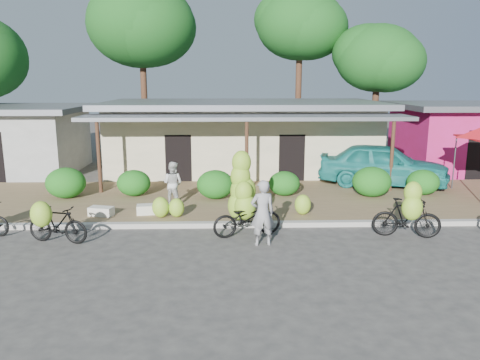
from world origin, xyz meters
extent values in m
plane|color=#3D3B39|center=(0.00, 0.00, 0.00)|extent=(100.00, 100.00, 0.00)
cube|color=olive|center=(0.00, 5.00, 0.06)|extent=(60.00, 6.00, 0.12)
cube|color=#A8A399|center=(0.00, 2.00, 0.07)|extent=(60.00, 0.25, 0.15)
cube|color=beige|center=(0.00, 11.00, 1.55)|extent=(12.00, 6.00, 3.10)
cube|color=slate|center=(0.00, 11.00, 3.23)|extent=(13.00, 7.00, 0.25)
cube|color=black|center=(0.00, 8.05, 1.10)|extent=(1.40, 0.12, 2.20)
cube|color=slate|center=(0.00, 7.00, 2.90)|extent=(13.00, 2.00, 0.15)
cylinder|color=#472E1C|center=(-5.60, 6.10, 1.43)|extent=(0.14, 0.14, 2.85)
cylinder|color=#472E1C|center=(0.00, 6.10, 1.43)|extent=(0.14, 0.14, 2.85)
cylinder|color=#472E1C|center=(5.60, 6.10, 1.43)|extent=(0.14, 0.14, 2.85)
cube|color=#C01D6F|center=(10.50, 11.00, 1.50)|extent=(5.00, 5.00, 3.00)
cube|color=slate|center=(10.50, 11.00, 3.12)|extent=(6.00, 6.00, 0.25)
cube|color=#ABABA6|center=(-11.00, 11.00, 1.45)|extent=(6.00, 5.00, 2.90)
cube|color=slate|center=(-11.00, 11.00, 3.02)|extent=(7.00, 6.00, 0.25)
cylinder|color=#472E1C|center=(-5.50, 16.00, 3.91)|extent=(0.36, 0.36, 7.82)
ellipsoid|color=#104016|center=(-5.50, 16.00, 7.38)|extent=(5.99, 5.99, 4.79)
ellipsoid|color=#104016|center=(-6.00, 16.30, 7.68)|extent=(5.09, 5.09, 4.07)
cylinder|color=#472E1C|center=(3.50, 16.50, 3.95)|extent=(0.36, 0.36, 7.89)
ellipsoid|color=#104016|center=(3.50, 16.50, 7.46)|extent=(5.04, 5.04, 4.03)
ellipsoid|color=#104016|center=(3.00, 16.80, 7.76)|extent=(4.29, 4.29, 3.43)
cylinder|color=#472E1C|center=(7.50, 14.50, 2.91)|extent=(0.36, 0.36, 5.82)
ellipsoid|color=#104016|center=(7.50, 14.50, 5.50)|extent=(4.54, 4.54, 3.63)
ellipsoid|color=#104016|center=(7.00, 14.80, 5.80)|extent=(3.86, 3.86, 3.09)
ellipsoid|color=#135515|center=(-6.63, 5.27, 0.68)|extent=(1.43, 1.29, 1.12)
ellipsoid|color=#135515|center=(-4.22, 5.53, 0.60)|extent=(1.24, 1.12, 0.97)
ellipsoid|color=#135515|center=(-1.18, 5.01, 0.64)|extent=(1.34, 1.21, 1.04)
ellipsoid|color=#135515|center=(1.37, 5.42, 0.57)|extent=(1.17, 1.05, 0.91)
ellipsoid|color=#135515|center=(4.58, 5.17, 0.67)|extent=(1.42, 1.28, 1.11)
ellipsoid|color=#135515|center=(6.60, 5.41, 0.59)|extent=(1.21, 1.09, 0.95)
cylinder|color=#59595E|center=(8.18, 6.33, 1.17)|extent=(0.05, 0.05, 2.10)
imported|color=black|center=(-5.36, 0.75, 0.52)|extent=(1.80, 0.88, 1.04)
ellipsoid|color=#8CCA32|center=(-5.51, 0.12, 0.99)|extent=(0.55, 0.46, 0.68)
imported|color=black|center=(-0.19, 1.17, 0.52)|extent=(2.10, 1.19, 1.04)
ellipsoid|color=#8CCA32|center=(-0.39, 1.68, 0.75)|extent=(0.71, 0.60, 0.88)
ellipsoid|color=#8CCA32|center=(-0.29, 1.71, 1.18)|extent=(0.75, 0.63, 0.93)
ellipsoid|color=#8CCA32|center=(-0.37, 1.69, 1.62)|extent=(0.58, 0.49, 0.73)
ellipsoid|color=#8CCA32|center=(-0.34, 1.70, 2.03)|extent=(0.55, 0.47, 0.69)
ellipsoid|color=#8CCA32|center=(-0.25, 1.36, 0.81)|extent=(0.62, 0.52, 0.77)
ellipsoid|color=#8CCA32|center=(-0.29, 1.35, 1.25)|extent=(0.50, 0.43, 0.63)
imported|color=black|center=(4.27, 0.94, 0.56)|extent=(1.94, 0.90, 1.13)
ellipsoid|color=#8CCA32|center=(4.14, 0.30, 1.04)|extent=(0.55, 0.47, 0.69)
ellipsoid|color=#8CCA32|center=(4.15, 0.35, 1.44)|extent=(0.47, 0.40, 0.59)
ellipsoid|color=#8CCA32|center=(-2.84, 2.67, 0.45)|extent=(0.53, 0.45, 0.66)
ellipsoid|color=#8CCA32|center=(-2.35, 2.70, 0.42)|extent=(0.48, 0.41, 0.60)
ellipsoid|color=#8CCA32|center=(1.66, 2.87, 0.45)|extent=(0.52, 0.44, 0.65)
cube|color=silver|center=(-3.24, 3.09, 0.27)|extent=(0.90, 0.51, 0.30)
cube|color=silver|center=(-4.76, 2.93, 0.26)|extent=(0.82, 0.55, 0.28)
imported|color=gray|center=(0.18, 0.42, 0.89)|extent=(0.72, 0.54, 1.79)
imported|color=silver|center=(-2.62, 4.20, 0.87)|extent=(0.90, 0.82, 1.51)
imported|color=#1B7C78|center=(5.59, 7.00, 0.99)|extent=(5.47, 3.56, 1.73)
camera|label=1|loc=(-0.76, -11.50, 4.35)|focal=35.00mm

